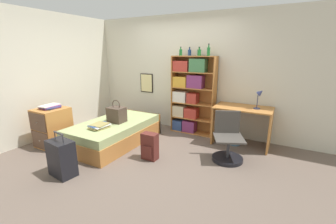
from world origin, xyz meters
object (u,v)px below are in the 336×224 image
(bed, at_px, (115,132))
(dresser, at_px, (53,127))
(handbag, at_px, (117,114))
(bottle_blue, at_px, (209,51))
(magazine_pile_on_dresser, at_px, (50,107))
(desk_lamp, at_px, (260,96))
(desk_chair, at_px, (228,146))
(bottle_brown, at_px, (190,52))
(desk, at_px, (242,119))
(book_stack_on_bed, at_px, (99,126))
(suitcase, at_px, (62,158))
(waste_bin, at_px, (235,139))
(bottle_clear, at_px, (199,52))
(bookcase, at_px, (189,95))
(backpack, at_px, (150,147))
(bottle_green, at_px, (181,52))

(bed, bearing_deg, dresser, -144.05)
(handbag, height_order, bottle_blue, bottle_blue)
(magazine_pile_on_dresser, height_order, desk_lamp, desk_lamp)
(bed, relative_size, desk_chair, 2.27)
(bottle_brown, distance_m, desk, 1.78)
(book_stack_on_bed, height_order, desk, desk)
(suitcase, xyz_separation_m, desk_lamp, (2.36, 2.46, 0.75))
(desk, height_order, waste_bin, desk)
(handbag, xyz_separation_m, bottle_brown, (0.96, 1.32, 1.18))
(bottle_clear, relative_size, waste_bin, 0.79)
(bookcase, height_order, desk_chair, bookcase)
(dresser, height_order, waste_bin, dresser)
(book_stack_on_bed, relative_size, desk_chair, 0.49)
(desk_chair, bearing_deg, waste_bin, 92.47)
(bottle_clear, bearing_deg, dresser, -137.85)
(magazine_pile_on_dresser, xyz_separation_m, backpack, (2.02, 0.39, -0.55))
(dresser, bearing_deg, bookcase, 44.82)
(bed, distance_m, backpack, 1.06)
(bottle_brown, bearing_deg, backpack, -90.01)
(suitcase, bearing_deg, backpack, 51.33)
(bed, relative_size, desk, 1.74)
(dresser, relative_size, magazine_pile_on_dresser, 2.01)
(magazine_pile_on_dresser, distance_m, backpack, 2.13)
(desk_lamp, bearing_deg, desk, 177.67)
(book_stack_on_bed, height_order, bookcase, bookcase)
(bottle_brown, distance_m, backpack, 2.23)
(bookcase, distance_m, bottle_clear, 0.93)
(book_stack_on_bed, relative_size, bottle_blue, 1.68)
(bottle_blue, height_order, desk_lamp, bottle_blue)
(suitcase, relative_size, desk, 0.63)
(bottle_green, height_order, bottle_clear, bottle_green)
(dresser, bearing_deg, bottle_brown, 45.60)
(suitcase, relative_size, bottle_brown, 3.76)
(bed, xyz_separation_m, dresser, (-0.96, -0.70, 0.15))
(dresser, height_order, desk, desk)
(bed, bearing_deg, magazine_pile_on_dresser, -146.13)
(suitcase, relative_size, magazine_pile_on_dresser, 1.82)
(dresser, distance_m, backpack, 2.03)
(book_stack_on_bed, height_order, bottle_brown, bottle_brown)
(handbag, xyz_separation_m, desk_chair, (2.13, 0.35, -0.35))
(book_stack_on_bed, bearing_deg, suitcase, -81.15)
(desk, bearing_deg, handbag, -152.95)
(bottle_brown, bearing_deg, waste_bin, -12.85)
(bed, distance_m, bottle_green, 2.19)
(bookcase, bearing_deg, bed, -128.86)
(desk_lamp, bearing_deg, waste_bin, -171.95)
(book_stack_on_bed, distance_m, desk_chair, 2.31)
(suitcase, distance_m, magazine_pile_on_dresser, 1.44)
(bed, bearing_deg, bottle_blue, 40.72)
(book_stack_on_bed, distance_m, magazine_pile_on_dresser, 1.09)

